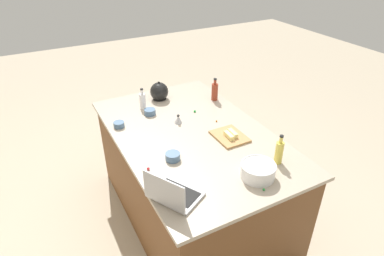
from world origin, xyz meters
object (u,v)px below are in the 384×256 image
at_px(laptop, 172,194).
at_px(kettle, 159,92).
at_px(bottle_oil, 279,152).
at_px(bottle_vinegar, 143,101).
at_px(ramekin_medium, 119,124).
at_px(ramekin_wide, 150,112).
at_px(cutting_board, 230,136).
at_px(kitchen_timer, 178,119).
at_px(butter_stick_left, 233,133).
at_px(ramekin_small, 173,156).
at_px(mixing_bowl_large, 258,170).
at_px(butter_stick_right, 229,136).
at_px(bottle_soy, 215,91).

xyz_separation_m(laptop, kettle, (1.35, -0.49, 0.03)).
height_order(bottle_oil, bottle_vinegar, bottle_oil).
xyz_separation_m(ramekin_medium, ramekin_wide, (0.08, -0.31, 0.00)).
distance_m(bottle_oil, ramekin_wide, 1.23).
bearing_deg(cutting_board, ramekin_medium, 51.79).
relative_size(ramekin_wide, kitchen_timer, 1.33).
relative_size(butter_stick_left, ramekin_small, 1.01).
height_order(kettle, kitchen_timer, kettle).
height_order(kettle, butter_stick_left, kettle).
bearing_deg(ramekin_wide, mixing_bowl_large, -165.05).
xyz_separation_m(bottle_vinegar, butter_stick_left, (-0.82, -0.46, -0.04)).
relative_size(butter_stick_left, kitchen_timer, 1.43).
bearing_deg(bottle_oil, cutting_board, 15.04).
bearing_deg(cutting_board, bottle_vinegar, 28.28).
distance_m(laptop, bottle_oil, 0.83).
bearing_deg(bottle_vinegar, ramekin_wide, -175.11).
bearing_deg(butter_stick_left, ramekin_wide, 33.51).
xyz_separation_m(laptop, butter_stick_right, (0.41, -0.69, -0.01)).
bearing_deg(kitchen_timer, butter_stick_left, -145.26).
relative_size(laptop, mixing_bowl_large, 1.58).
height_order(bottle_vinegar, butter_stick_left, bottle_vinegar).
bearing_deg(kitchen_timer, mixing_bowl_large, -170.44).
distance_m(laptop, ramekin_small, 0.41).
xyz_separation_m(kettle, ramekin_medium, (-0.34, 0.52, -0.06)).
xyz_separation_m(laptop, cutting_board, (0.43, -0.71, -0.04)).
relative_size(bottle_oil, butter_stick_right, 2.08).
xyz_separation_m(laptop, bottle_vinegar, (1.24, -0.28, 0.03)).
height_order(cutting_board, ramekin_wide, ramekin_wide).
relative_size(bottle_oil, kitchen_timer, 2.98).
bearing_deg(kettle, laptop, 159.95).
bearing_deg(ramekin_medium, bottle_vinegar, -53.12).
bearing_deg(mixing_bowl_large, kitchen_timer, 9.56).
relative_size(kettle, butter_stick_right, 1.94).
xyz_separation_m(bottle_oil, kettle, (1.36, 0.34, -0.01)).
bearing_deg(butter_stick_right, bottle_vinegar, 26.43).
bearing_deg(kitchen_timer, ramekin_small, 149.73).
bearing_deg(bottle_vinegar, kitchen_timer, -156.99).
height_order(mixing_bowl_large, cutting_board, mixing_bowl_large).
xyz_separation_m(butter_stick_right, ramekin_medium, (0.60, 0.71, -0.01)).
xyz_separation_m(bottle_soy, cutting_board, (-0.65, 0.25, -0.08)).
height_order(bottle_soy, ramekin_wide, bottle_soy).
distance_m(bottle_oil, cutting_board, 0.46).
distance_m(butter_stick_left, kitchen_timer, 0.50).
xyz_separation_m(cutting_board, ramekin_small, (-0.06, 0.53, 0.02)).
distance_m(bottle_vinegar, butter_stick_right, 0.93).
bearing_deg(ramekin_small, bottle_oil, -120.61).
bearing_deg(bottle_oil, butter_stick_right, 18.56).
distance_m(bottle_soy, kitchen_timer, 0.57).
relative_size(ramekin_medium, kitchen_timer, 1.19).
bearing_deg(cutting_board, ramekin_small, 96.06).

